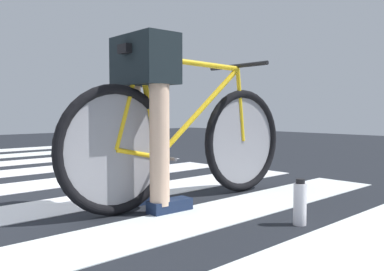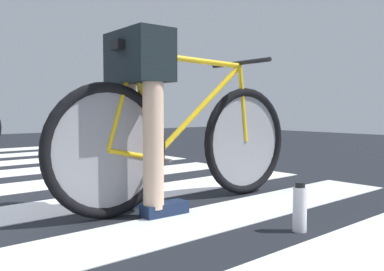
{
  "view_description": "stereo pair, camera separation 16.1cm",
  "coord_description": "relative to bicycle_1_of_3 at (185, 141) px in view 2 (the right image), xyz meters",
  "views": [
    {
      "loc": [
        -0.54,
        -3.13,
        0.59
      ],
      "look_at": [
        1.4,
        -1.08,
        0.42
      ],
      "focal_mm": 38.5,
      "sensor_mm": 36.0,
      "label": 1
    },
    {
      "loc": [
        -0.38,
        -3.13,
        0.59
      ],
      "look_at": [
        1.4,
        -1.08,
        0.42
      ],
      "focal_mm": 38.5,
      "sensor_mm": 36.0,
      "label": 2
    }
  ],
  "objects": [
    {
      "name": "bicycle_1_of_3",
      "position": [
        0.0,
        0.0,
        0.0
      ],
      "size": [
        1.74,
        0.52,
        0.93
      ],
      "rotation": [
        0.0,
        0.0,
        -0.05
      ],
      "color": "black",
      "rests_on": "ground"
    },
    {
      "name": "water_bottle",
      "position": [
        0.05,
        -0.78,
        -0.28
      ],
      "size": [
        0.06,
        0.06,
        0.23
      ],
      "color": "white",
      "rests_on": "ground"
    },
    {
      "name": "cyclist_1_of_3",
      "position": [
        -0.31,
        0.01,
        0.26
      ],
      "size": [
        0.33,
        0.42,
        0.99
      ],
      "rotation": [
        0.0,
        0.0,
        -0.05
      ],
      "color": "beige",
      "rests_on": "ground"
    }
  ]
}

